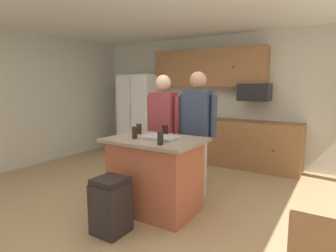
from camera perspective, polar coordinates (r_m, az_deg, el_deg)
floor at (r=3.84m, az=-3.27°, el=-16.03°), size 7.04×7.04×0.00m
back_wall at (r=6.01m, az=12.30°, el=5.41°), size 6.40×0.10×2.60m
side_wall_left at (r=5.97m, az=-29.44°, el=4.51°), size 0.10×5.60×2.60m
cabinet_run_upper at (r=5.98m, az=8.14°, el=11.49°), size 2.40×0.38×0.75m
cabinet_run_lower at (r=5.64m, az=16.67°, el=-3.65°), size 1.80×0.63×0.90m
refrigerator at (r=6.64m, az=-5.55°, el=2.42°), size 0.86×0.76×1.82m
microwave_over_range at (r=5.54m, az=17.16°, el=6.56°), size 0.56×0.40×0.32m
kitchen_island at (r=3.58m, az=-2.59°, el=-9.78°), size 1.15×0.84×0.93m
person_elder_center at (r=3.98m, az=6.00°, el=0.27°), size 0.57×0.23×1.77m
person_guest_left at (r=4.23m, az=-0.96°, el=0.44°), size 0.57×0.23×1.73m
glass_stout_tall at (r=3.46m, az=-6.78°, el=-1.34°), size 0.06×0.06×0.15m
tumbler_amber at (r=3.80m, az=-5.93°, el=-0.57°), size 0.07×0.07×0.13m
glass_short_whisky at (r=3.09m, az=-1.56°, el=-2.46°), size 0.07×0.07×0.14m
glass_dark_ale at (r=3.65m, az=-0.58°, el=-0.88°), size 0.08×0.08×0.13m
serving_tray at (r=3.39m, az=-1.51°, el=-2.38°), size 0.44×0.30×0.04m
trash_bin at (r=3.19m, az=-11.56°, el=-15.57°), size 0.34×0.34×0.61m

